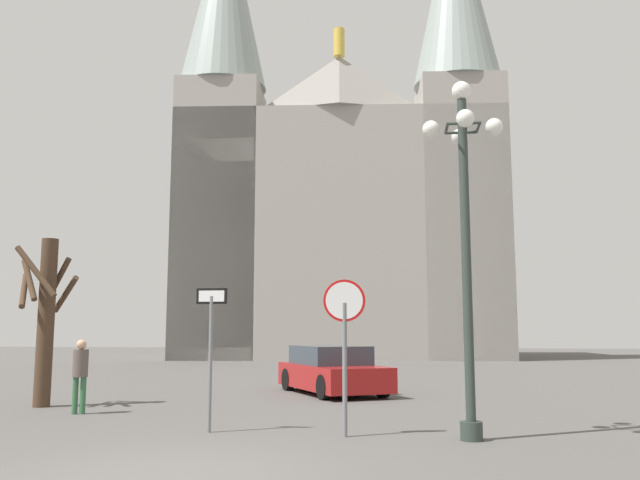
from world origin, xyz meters
TOP-DOWN VIEW (x-y plane):
  - ground_plane at (0.00, 0.00)m, footprint 120.00×120.00m
  - cathedral at (-1.12, 35.27)m, footprint 21.43×13.41m
  - stop_sign at (1.91, 3.16)m, footprint 0.72×0.13m
  - one_way_arrow_sign at (-0.47, 3.35)m, footprint 0.56×0.07m
  - street_lamp at (3.96, 3.03)m, footprint 1.36×1.36m
  - bare_tree at (-5.45, 6.63)m, footprint 1.48×1.48m
  - parked_car_near_red at (0.90, 10.71)m, footprint 3.63×4.60m
  - pedestrian_walking at (-3.95, 5.49)m, footprint 0.32×0.32m

SIDE VIEW (x-z plane):
  - ground_plane at x=0.00m, z-range 0.00..0.00m
  - parked_car_near_red at x=0.90m, z-range -0.03..1.29m
  - pedestrian_walking at x=-3.95m, z-range 0.16..1.71m
  - one_way_arrow_sign at x=-0.47m, z-range 0.31..2.81m
  - stop_sign at x=1.91m, z-range 0.51..3.12m
  - bare_tree at x=-5.45m, z-range 0.15..4.07m
  - street_lamp at x=3.96m, z-range 0.61..6.62m
  - cathedral at x=-1.12m, z-range -5.27..26.27m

